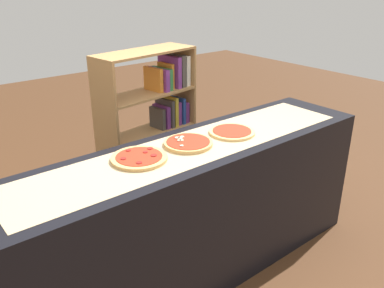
{
  "coord_description": "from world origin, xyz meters",
  "views": [
    {
      "loc": [
        -1.38,
        -1.7,
        1.87
      ],
      "look_at": [
        0.0,
        0.0,
        0.94
      ],
      "focal_mm": 37.92,
      "sensor_mm": 36.0,
      "label": 1
    }
  ],
  "objects_px": {
    "pizza_pepperoni_0": "(139,158)",
    "pizza_plain_2": "(232,132)",
    "bookshelf": "(160,126)",
    "pizza_mushroom_1": "(188,143)"
  },
  "relations": [
    {
      "from": "pizza_pepperoni_0",
      "to": "pizza_plain_2",
      "type": "bearing_deg",
      "value": -3.12
    },
    {
      "from": "pizza_plain_2",
      "to": "bookshelf",
      "type": "relative_size",
      "value": 0.22
    },
    {
      "from": "pizza_pepperoni_0",
      "to": "bookshelf",
      "type": "distance_m",
      "value": 1.19
    },
    {
      "from": "pizza_mushroom_1",
      "to": "pizza_plain_2",
      "type": "distance_m",
      "value": 0.34
    },
    {
      "from": "pizza_mushroom_1",
      "to": "pizza_plain_2",
      "type": "xyz_separation_m",
      "value": [
        0.34,
        -0.03,
        -0.0
      ]
    },
    {
      "from": "pizza_pepperoni_0",
      "to": "bookshelf",
      "type": "relative_size",
      "value": 0.24
    },
    {
      "from": "pizza_mushroom_1",
      "to": "pizza_pepperoni_0",
      "type": "bearing_deg",
      "value": 178.4
    },
    {
      "from": "pizza_mushroom_1",
      "to": "bookshelf",
      "type": "bearing_deg",
      "value": 65.51
    },
    {
      "from": "pizza_plain_2",
      "to": "bookshelf",
      "type": "height_order",
      "value": "bookshelf"
    },
    {
      "from": "bookshelf",
      "to": "pizza_pepperoni_0",
      "type": "bearing_deg",
      "value": -129.95
    }
  ]
}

